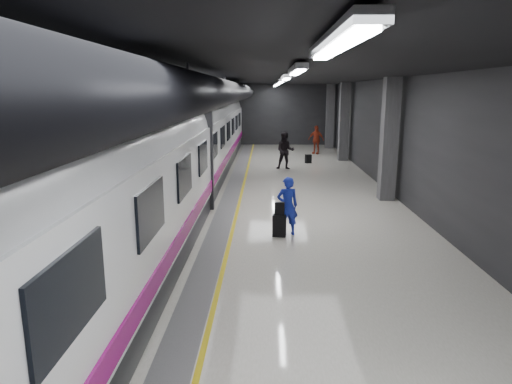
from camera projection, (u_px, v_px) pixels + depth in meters
ground at (265, 212)px, 15.40m from camera, size 40.00×40.00×0.00m
platform_hall at (257, 105)px, 15.57m from camera, size 10.02×40.02×4.51m
train at (167, 151)px, 15.02m from camera, size 3.05×38.00×4.05m
traveler_main at (287, 206)px, 12.85m from camera, size 0.67×0.51×1.67m
suitcase_main at (279, 226)px, 12.79m from camera, size 0.40×0.28×0.62m
shoulder_bag at (280, 209)px, 12.71m from camera, size 0.28×0.17×0.36m
traveler_far_a at (285, 151)px, 23.68m from camera, size 0.99×0.80×1.94m
traveler_far_b at (316, 140)px, 29.57m from camera, size 1.16×0.90×1.83m
suitcase_far at (308, 159)px, 25.86m from camera, size 0.38×0.30×0.49m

